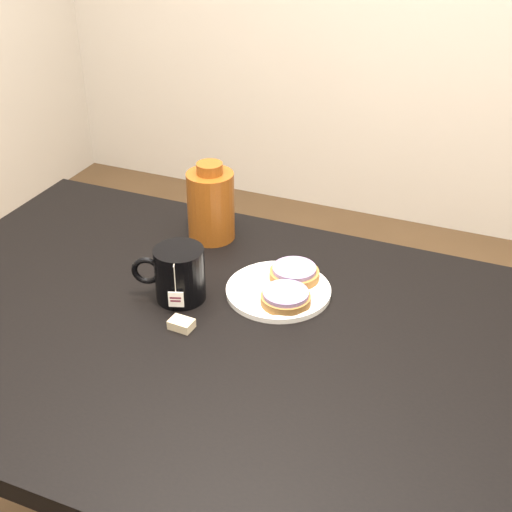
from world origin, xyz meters
name	(u,v)px	position (x,y,z in m)	size (l,w,h in m)	color
table	(228,367)	(0.00, 0.00, 0.67)	(1.40, 0.90, 0.75)	black
plate	(278,290)	(0.04, 0.16, 0.76)	(0.21, 0.21, 0.02)	white
bagel_back	(294,273)	(0.06, 0.21, 0.77)	(0.13, 0.13, 0.03)	brown
bagel_front	(286,297)	(0.07, 0.12, 0.77)	(0.11, 0.11, 0.03)	brown
mug	(179,274)	(-0.14, 0.07, 0.81)	(0.16, 0.13, 0.11)	black
teabag_pouch	(181,324)	(-0.09, -0.02, 0.76)	(0.04, 0.03, 0.02)	#C6B793
bagel_package	(211,204)	(-0.19, 0.32, 0.83)	(0.13, 0.13, 0.18)	#58270B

